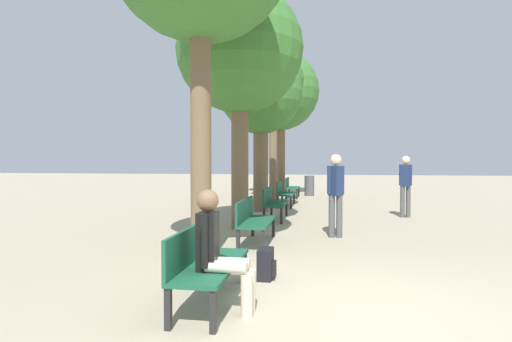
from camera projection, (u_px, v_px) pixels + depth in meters
name	position (u px, v px, depth m)	size (l,w,h in m)	color
ground_plane	(351.00, 313.00, 4.11)	(80.00, 80.00, 0.00)	tan
bench_row_0	(204.00, 259.00, 4.40)	(0.52, 1.58, 0.84)	#195138
bench_row_1	(252.00, 218.00, 7.51)	(0.52, 1.58, 0.84)	#195138
bench_row_2	(273.00, 201.00, 10.63)	(0.52, 1.58, 0.84)	#195138
bench_row_3	(284.00, 192.00, 13.74)	(0.52, 1.58, 0.84)	#195138
bench_row_4	(290.00, 186.00, 16.85)	(0.52, 1.58, 0.84)	#195138
tree_row_1	(240.00, 52.00, 9.12)	(2.91, 2.91, 5.57)	brown
tree_row_2	(261.00, 95.00, 12.30)	(2.56, 2.56, 4.95)	brown
tree_row_3	(273.00, 82.00, 15.48)	(2.37, 2.37, 5.89)	brown
tree_row_4	(280.00, 93.00, 18.00)	(3.52, 3.52, 6.45)	brown
person_seated	(218.00, 248.00, 4.10)	(0.60, 0.34, 1.28)	beige
backpack	(266.00, 264.00, 5.30)	(0.23, 0.35, 0.40)	black
pedestrian_near	(336.00, 190.00, 8.12)	(0.34, 0.30, 1.70)	#4C4C4C
pedestrian_mid	(406.00, 182.00, 10.99)	(0.34, 0.27, 1.70)	#4C4C4C
trash_bin	(309.00, 186.00, 17.76)	(0.43, 0.43, 0.90)	#4C4C51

